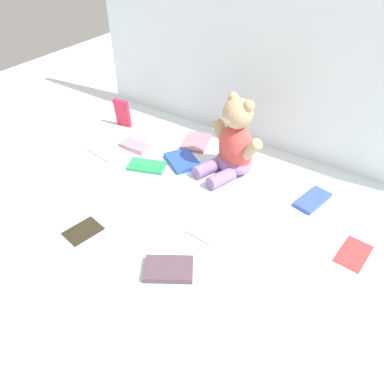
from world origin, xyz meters
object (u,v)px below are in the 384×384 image
(teddy_bear, at_px, (234,145))
(book_case_5, at_px, (182,161))
(book_case_7, at_px, (147,166))
(book_case_3, at_px, (196,142))
(book_case_0, at_px, (313,200))
(book_case_6, at_px, (123,113))
(book_case_8, at_px, (206,230))
(book_case_10, at_px, (83,231))
(book_case_4, at_px, (107,151))
(book_case_1, at_px, (169,269))
(book_case_2, at_px, (354,253))
(book_case_9, at_px, (135,146))

(teddy_bear, bearing_deg, book_case_5, -141.66)
(book_case_7, bearing_deg, book_case_3, 145.76)
(book_case_0, distance_m, book_case_6, 0.87)
(book_case_8, xyz_separation_m, book_case_10, (-0.31, -0.21, -0.00))
(book_case_5, bearing_deg, book_case_4, 141.22)
(teddy_bear, relative_size, book_case_8, 3.03)
(book_case_1, bearing_deg, teddy_bear, -22.48)
(teddy_bear, xyz_separation_m, book_case_6, (-0.56, 0.02, -0.05))
(book_case_2, distance_m, book_case_3, 0.75)
(book_case_0, bearing_deg, book_case_3, 2.38)
(book_case_3, xyz_separation_m, book_case_4, (-0.25, -0.26, 0.00))
(book_case_1, distance_m, book_case_3, 0.67)
(teddy_bear, bearing_deg, book_case_3, 177.56)
(teddy_bear, xyz_separation_m, book_case_8, (0.10, -0.33, -0.10))
(book_case_3, height_order, book_case_4, book_case_4)
(book_case_2, distance_m, book_case_8, 0.43)
(book_case_6, bearing_deg, book_case_10, -64.95)
(teddy_bear, distance_m, book_case_2, 0.53)
(book_case_5, xyz_separation_m, book_case_6, (-0.38, 0.09, 0.05))
(book_case_10, bearing_deg, book_case_7, -71.21)
(book_case_0, relative_size, book_case_4, 1.05)
(book_case_3, relative_size, book_case_4, 1.07)
(book_case_1, xyz_separation_m, book_case_8, (0.00, 0.19, -0.00))
(book_case_1, relative_size, book_case_10, 1.24)
(book_case_0, relative_size, book_case_3, 0.98)
(book_case_0, height_order, book_case_8, book_case_0)
(book_case_0, distance_m, book_case_4, 0.80)
(book_case_7, bearing_deg, book_case_8, 45.31)
(book_case_2, xyz_separation_m, book_case_5, (-0.67, 0.10, 0.01))
(book_case_5, xyz_separation_m, book_case_9, (-0.22, -0.02, 0.00))
(book_case_3, relative_size, book_case_10, 1.30)
(book_case_0, xyz_separation_m, book_case_3, (-0.53, 0.09, -0.00))
(book_case_5, bearing_deg, book_case_3, 43.97)
(book_case_3, height_order, book_case_8, book_case_3)
(book_case_2, distance_m, book_case_6, 1.07)
(book_case_9, xyz_separation_m, book_case_10, (0.18, -0.45, -0.01))
(book_case_3, xyz_separation_m, book_case_9, (-0.18, -0.17, 0.00))
(teddy_bear, distance_m, book_case_4, 0.51)
(book_case_10, bearing_deg, book_case_1, -165.19)
(book_case_1, height_order, book_case_10, book_case_1)
(book_case_0, distance_m, book_case_2, 0.24)
(book_case_4, bearing_deg, book_case_2, -82.25)
(book_case_1, bearing_deg, book_case_9, 16.49)
(book_case_7, height_order, book_case_10, book_case_7)
(book_case_5, relative_size, book_case_6, 1.10)
(book_case_2, height_order, book_case_10, same)
(book_case_4, height_order, book_case_7, book_case_4)
(book_case_7, bearing_deg, book_case_6, -144.55)
(book_case_3, distance_m, book_case_4, 0.36)
(teddy_bear, distance_m, book_case_0, 0.33)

